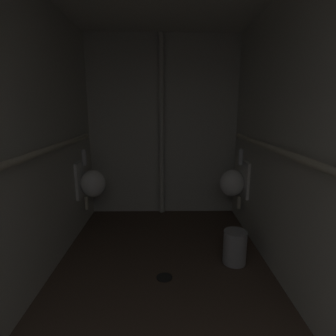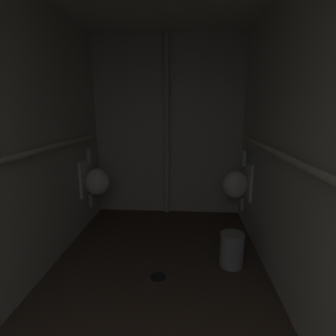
{
  "view_description": "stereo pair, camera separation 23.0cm",
  "coord_description": "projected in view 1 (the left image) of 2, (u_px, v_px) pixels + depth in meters",
  "views": [
    {
      "loc": [
        0.02,
        0.12,
        1.48
      ],
      "look_at": [
        0.06,
        2.94,
        0.85
      ],
      "focal_mm": 28.5,
      "sensor_mm": 36.0,
      "label": 1
    },
    {
      "loc": [
        0.26,
        0.12,
        1.48
      ],
      "look_at": [
        0.06,
        2.94,
        0.85
      ],
      "focal_mm": 28.5,
      "sensor_mm": 36.0,
      "label": 2
    }
  ],
  "objects": [
    {
      "name": "waste_bin",
      "position": [
        235.0,
        247.0,
        2.59
      ],
      "size": [
        0.22,
        0.22,
        0.33
      ],
      "primitive_type": "cylinder",
      "color": "gray",
      "rests_on": "ground"
    },
    {
      "name": "urinal_left_mid",
      "position": [
        91.0,
        183.0,
        3.24
      ],
      "size": [
        0.32,
        0.3,
        0.76
      ],
      "color": "white"
    },
    {
      "name": "supply_pipe_left",
      "position": [
        20.0,
        159.0,
        1.81
      ],
      "size": [
        0.06,
        3.15,
        0.06
      ],
      "color": "beige"
    },
    {
      "name": "wall_right",
      "position": [
        315.0,
        148.0,
        1.81
      ],
      "size": [
        0.06,
        3.94,
        2.44
      ],
      "primitive_type": "cube",
      "color": "beige",
      "rests_on": "ground"
    },
    {
      "name": "wall_back",
      "position": [
        163.0,
        128.0,
        3.69
      ],
      "size": [
        2.15,
        0.06,
        2.44
      ],
      "primitive_type": "cube",
      "color": "beige",
      "rests_on": "ground"
    },
    {
      "name": "floor_drain",
      "position": [
        164.0,
        277.0,
        2.39
      ],
      "size": [
        0.14,
        0.14,
        0.01
      ],
      "primitive_type": "cylinder",
      "color": "black",
      "rests_on": "ground"
    },
    {
      "name": "wall_left",
      "position": [
        5.0,
        149.0,
        1.79
      ],
      "size": [
        0.06,
        3.94,
        2.44
      ],
      "primitive_type": "cube",
      "color": "beige",
      "rests_on": "ground"
    },
    {
      "name": "standpipe_back_wall",
      "position": [
        162.0,
        128.0,
        3.59
      ],
      "size": [
        0.08,
        0.08,
        2.39
      ],
      "primitive_type": "cylinder",
      "color": "beige",
      "rests_on": "ground"
    },
    {
      "name": "supply_pipe_right",
      "position": [
        302.0,
        159.0,
        1.81
      ],
      "size": [
        0.06,
        3.2,
        0.06
      ],
      "color": "beige"
    },
    {
      "name": "floor",
      "position": [
        162.0,
        308.0,
        2.08
      ],
      "size": [
        2.15,
        3.94,
        0.08
      ],
      "primitive_type": "cube",
      "color": "#47382D",
      "rests_on": "ground"
    },
    {
      "name": "urinal_right_mid",
      "position": [
        234.0,
        182.0,
        3.26
      ],
      "size": [
        0.32,
        0.3,
        0.76
      ],
      "color": "white"
    }
  ]
}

